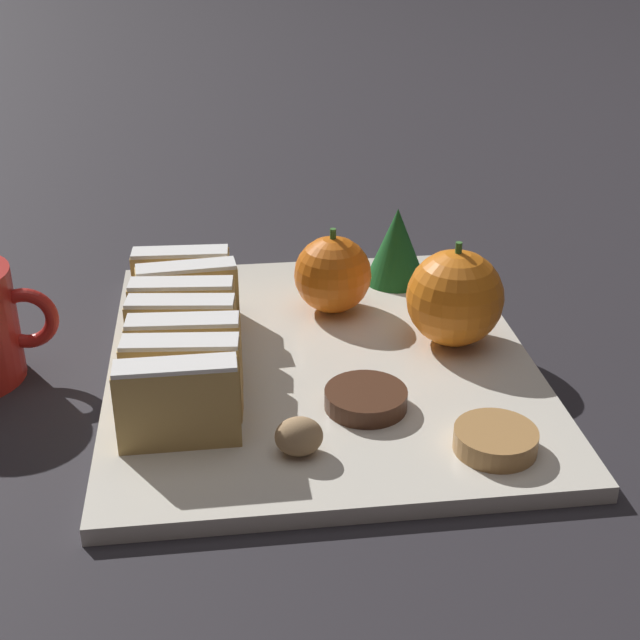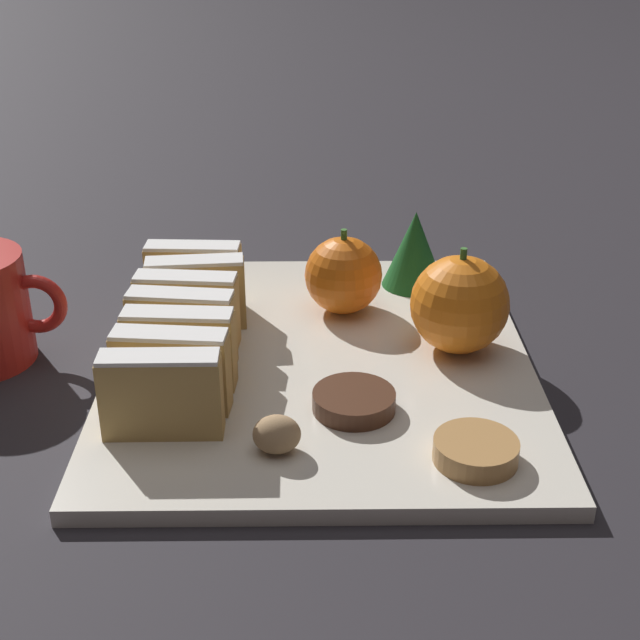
{
  "view_description": "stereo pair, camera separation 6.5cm",
  "coord_description": "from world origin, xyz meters",
  "px_view_note": "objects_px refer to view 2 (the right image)",
  "views": [
    {
      "loc": [
        -0.07,
        -0.58,
        0.34
      ],
      "look_at": [
        0.0,
        0.0,
        0.04
      ],
      "focal_mm": 50.0,
      "sensor_mm": 36.0,
      "label": 1
    },
    {
      "loc": [
        -0.01,
        -0.59,
        0.34
      ],
      "look_at": [
        0.0,
        0.0,
        0.04
      ],
      "focal_mm": 50.0,
      "sensor_mm": 36.0,
      "label": 2
    }
  ],
  "objects_px": {
    "orange_near": "(460,304)",
    "chocolate_cookie": "(354,401)",
    "walnut": "(277,434)",
    "orange_far": "(343,275)"
  },
  "relations": [
    {
      "from": "chocolate_cookie",
      "to": "orange_far",
      "type": "bearing_deg",
      "value": 90.74
    },
    {
      "from": "orange_near",
      "to": "walnut",
      "type": "bearing_deg",
      "value": -134.86
    },
    {
      "from": "orange_near",
      "to": "chocolate_cookie",
      "type": "relative_size",
      "value": 1.46
    },
    {
      "from": "orange_near",
      "to": "orange_far",
      "type": "bearing_deg",
      "value": 141.6
    },
    {
      "from": "orange_near",
      "to": "orange_far",
      "type": "xyz_separation_m",
      "value": [
        -0.08,
        0.07,
        -0.01
      ]
    },
    {
      "from": "orange_near",
      "to": "orange_far",
      "type": "relative_size",
      "value": 1.15
    },
    {
      "from": "orange_near",
      "to": "walnut",
      "type": "distance_m",
      "value": 0.19
    },
    {
      "from": "orange_near",
      "to": "chocolate_cookie",
      "type": "xyz_separation_m",
      "value": [
        -0.08,
        -0.09,
        -0.03
      ]
    },
    {
      "from": "walnut",
      "to": "orange_near",
      "type": "bearing_deg",
      "value": 45.14
    },
    {
      "from": "walnut",
      "to": "chocolate_cookie",
      "type": "distance_m",
      "value": 0.07
    }
  ]
}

